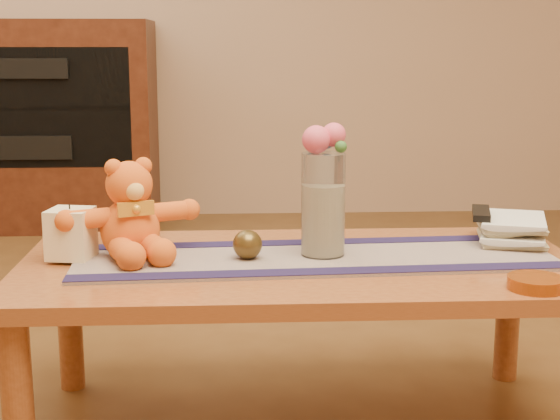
{
  "coord_description": "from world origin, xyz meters",
  "views": [
    {
      "loc": [
        -0.16,
        -2.0,
        0.99
      ],
      "look_at": [
        -0.05,
        0.0,
        0.58
      ],
      "focal_mm": 53.11,
      "sensor_mm": 36.0,
      "label": 1
    }
  ],
  "objects": [
    {
      "name": "media_cabinet",
      "position": [
        -1.2,
        2.48,
        0.55
      ],
      "size": [
        1.2,
        0.5,
        1.1
      ],
      "primitive_type": "cube",
      "color": "#33140B",
      "rests_on": "floor"
    },
    {
      "name": "rose_left",
      "position": [
        0.04,
        0.01,
        0.75
      ],
      "size": [
        0.07,
        0.07,
        0.07
      ],
      "primitive_type": "sphere",
      "color": "#DD4E6C",
      "rests_on": "glass_vase"
    },
    {
      "name": "leaf_sprig",
      "position": [
        0.1,
        0.0,
        0.74
      ],
      "size": [
        0.03,
        0.03,
        0.03
      ],
      "primitive_type": "sphere",
      "color": "#33662D",
      "rests_on": "glass_vase"
    },
    {
      "name": "persian_runner",
      "position": [
        0.04,
        0.01,
        0.45
      ],
      "size": [
        1.22,
        0.41,
        0.01
      ],
      "primitive_type": "cube",
      "rotation": [
        0.0,
        0.0,
        0.05
      ],
      "color": "#1C214F",
      "rests_on": "coffee_table_top"
    },
    {
      "name": "table_leg_bl",
      "position": [
        -0.64,
        0.29,
        0.21
      ],
      "size": [
        0.07,
        0.07,
        0.41
      ],
      "primitive_type": "cylinder",
      "color": "brown",
      "rests_on": "floor"
    },
    {
      "name": "blue_flower_side",
      "position": [
        0.03,
        0.04,
        0.74
      ],
      "size": [
        0.04,
        0.04,
        0.04
      ],
      "primitive_type": "sphere",
      "color": "#475B9B",
      "rests_on": "glass_vase"
    },
    {
      "name": "cabinet_cavity",
      "position": [
        -1.2,
        2.25,
        0.66
      ],
      "size": [
        1.02,
        0.03,
        0.61
      ],
      "primitive_type": "cube",
      "color": "black",
      "rests_on": "media_cabinet"
    },
    {
      "name": "bronze_ball",
      "position": [
        -0.13,
        -0.01,
        0.49
      ],
      "size": [
        0.08,
        0.08,
        0.07
      ],
      "primitive_type": "sphere",
      "rotation": [
        0.0,
        0.0,
        -0.06
      ],
      "color": "#493718",
      "rests_on": "persian_runner"
    },
    {
      "name": "runner_border_far",
      "position": [
        0.03,
        0.16,
        0.46
      ],
      "size": [
        1.2,
        0.12,
        0.0
      ],
      "primitive_type": "cube",
      "rotation": [
        0.0,
        0.0,
        0.05
      ],
      "color": "#191339",
      "rests_on": "persian_runner"
    },
    {
      "name": "glass_vase",
      "position": [
        0.06,
        0.02,
        0.59
      ],
      "size": [
        0.11,
        0.11,
        0.26
      ],
      "primitive_type": "cylinder",
      "color": "silver",
      "rests_on": "persian_runner"
    },
    {
      "name": "book_lower",
      "position": [
        0.51,
        0.15,
        0.48
      ],
      "size": [
        0.23,
        0.27,
        0.02
      ],
      "primitive_type": "imported",
      "rotation": [
        0.0,
        0.0,
        -0.35
      ],
      "color": "beige",
      "rests_on": "book_bottom"
    },
    {
      "name": "amber_dish",
      "position": [
        0.5,
        -0.27,
        0.46
      ],
      "size": [
        0.16,
        0.16,
        0.03
      ],
      "primitive_type": "cylinder",
      "rotation": [
        0.0,
        0.0,
        0.37
      ],
      "color": "#BF5914",
      "rests_on": "coffee_table_top"
    },
    {
      "name": "table_leg_br",
      "position": [
        0.64,
        0.29,
        0.21
      ],
      "size": [
        0.07,
        0.07,
        0.41
      ],
      "primitive_type": "cylinder",
      "color": "brown",
      "rests_on": "floor"
    },
    {
      "name": "teddy_bear",
      "position": [
        -0.43,
        0.05,
        0.57
      ],
      "size": [
        0.43,
        0.4,
        0.23
      ],
      "primitive_type": null,
      "rotation": [
        0.0,
        0.0,
        0.4
      ],
      "color": "orange",
      "rests_on": "persian_runner"
    },
    {
      "name": "book_top",
      "position": [
        0.51,
        0.16,
        0.52
      ],
      "size": [
        0.22,
        0.26,
        0.02
      ],
      "primitive_type": "imported",
      "rotation": [
        0.0,
        0.0,
        -0.31
      ],
      "color": "beige",
      "rests_on": "book_upper"
    },
    {
      "name": "table_leg_fl",
      "position": [
        -0.64,
        -0.29,
        0.21
      ],
      "size": [
        0.07,
        0.07,
        0.41
      ],
      "primitive_type": "cylinder",
      "color": "brown",
      "rests_on": "floor"
    },
    {
      "name": "stereo_lower",
      "position": [
        -1.2,
        2.35,
        0.46
      ],
      "size": [
        0.42,
        0.28,
        0.12
      ],
      "primitive_type": "cube",
      "color": "black",
      "rests_on": "media_cabinet"
    },
    {
      "name": "runner_border_near",
      "position": [
        0.05,
        -0.13,
        0.46
      ],
      "size": [
        1.2,
        0.12,
        0.0
      ],
      "primitive_type": "cube",
      "rotation": [
        0.0,
        0.0,
        0.05
      ],
      "color": "#191339",
      "rests_on": "persian_runner"
    },
    {
      "name": "cabinet_shelf",
      "position": [
        -1.2,
        2.33,
        0.66
      ],
      "size": [
        1.02,
        0.2,
        0.02
      ],
      "primitive_type": "cube",
      "color": "#33140B",
      "rests_on": "media_cabinet"
    },
    {
      "name": "tv_remote",
      "position": [
        0.5,
        0.15,
        0.54
      ],
      "size": [
        0.08,
        0.17,
        0.02
      ],
      "primitive_type": "cube",
      "rotation": [
        0.0,
        0.0,
        -0.26
      ],
      "color": "black",
      "rests_on": "book_top"
    },
    {
      "name": "coffee_table_top",
      "position": [
        0.0,
        0.0,
        0.43
      ],
      "size": [
        1.4,
        0.7,
        0.04
      ],
      "primitive_type": "cube",
      "color": "brown",
      "rests_on": "floor"
    },
    {
      "name": "pillar_candle",
      "position": [
        -0.57,
        0.03,
        0.52
      ],
      "size": [
        0.12,
        0.12,
        0.12
      ],
      "primitive_type": "cube",
      "rotation": [
        0.0,
        0.0,
        -0.18
      ],
      "color": "beige",
      "rests_on": "persian_runner"
    },
    {
      "name": "potpourri_fill",
      "position": [
        0.06,
        0.02,
        0.55
      ],
      "size": [
        0.09,
        0.09,
        0.18
      ],
      "primitive_type": "cylinder",
      "color": "beige",
      "rests_on": "glass_vase"
    },
    {
      "name": "rose_right",
      "position": [
        0.08,
        0.03,
        0.76
      ],
      "size": [
        0.06,
        0.06,
        0.06
      ],
      "primitive_type": "sphere",
      "color": "#DD4E6C",
      "rests_on": "glass_vase"
    },
    {
      "name": "blue_flower_back",
      "position": [
        0.07,
        0.06,
        0.75
      ],
      "size": [
        0.04,
        0.04,
        0.04
      ],
      "primitive_type": "sphere",
      "color": "#475B9B",
      "rests_on": "glass_vase"
    },
    {
      "name": "stereo_upper",
      "position": [
        -1.2,
        2.35,
        0.86
      ],
      "size": [
        0.42,
        0.28,
        0.1
      ],
      "primitive_type": "cube",
      "color": "black",
      "rests_on": "media_cabinet"
    },
    {
      "name": "book_upper",
      "position": [
        0.5,
        0.16,
        0.5
      ],
      "size": [
        0.2,
        0.25,
        0.02
      ],
      "primitive_type": "imported",
      "rotation": [
        0.0,
        0.0,
        -0.16
      ],
      "color": "beige",
      "rests_on": "book_lower"
    },
    {
      "name": "candle_wick",
      "position": [
        -0.57,
        0.03,
        0.59
      ],
      "size": [
        0.0,
        0.0,
        0.01
      ],
      "primitive_type": "cylinder",
      "rotation": [
        0.0,
        0.0,
        -0.18
      ],
      "color": "black",
      "rests_on": "pillar_candle"
    },
    {
      "name": "book_bottom",
      "position": [
        0.5,
        0.16,
        0.46
      ],
      "size": [
        0.21,
        0.25,
        0.02
      ],
      "primitive_type": "imported",
      "rotation": [
        0.0,
        0.0,
        -0.21
      ],
      "color": "beige",
      "rests_on": "coffee_table_top"
    }
  ]
}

